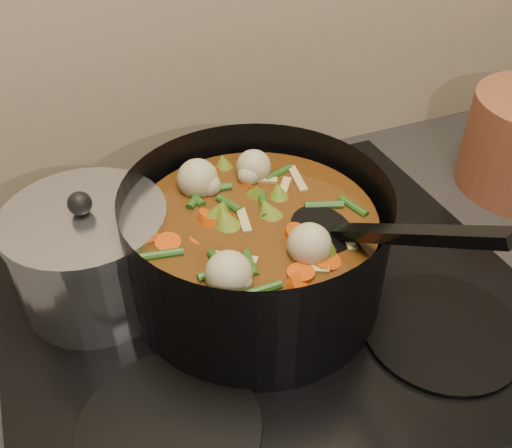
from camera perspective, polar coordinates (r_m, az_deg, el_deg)
name	(u,v)px	position (r m, az deg, el deg)	size (l,w,h in m)	color
stovetop	(267,300)	(0.71, 1.09, -7.58)	(0.62, 0.54, 0.03)	black
stockpot	(257,248)	(0.66, 0.05, -2.37)	(0.34, 0.40, 0.22)	black
saucepan	(92,255)	(0.69, -16.07, -2.99)	(0.18, 0.18, 0.15)	silver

